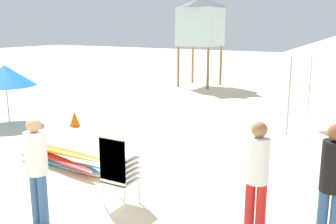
% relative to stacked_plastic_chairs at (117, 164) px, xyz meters
% --- Properties ---
extents(ground, '(80.00, 80.00, 0.00)m').
position_rel_stacked_plastic_chairs_xyz_m(ground, '(-0.79, -1.06, -0.74)').
color(ground, beige).
extents(stacked_plastic_chairs, '(0.48, 0.48, 1.29)m').
position_rel_stacked_plastic_chairs_xyz_m(stacked_plastic_chairs, '(0.00, 0.00, 0.00)').
color(stacked_plastic_chairs, silver).
rests_on(stacked_plastic_chairs, ground).
extents(surfboard_pile, '(2.65, 0.75, 0.40)m').
position_rel_stacked_plastic_chairs_xyz_m(surfboard_pile, '(-2.15, 0.91, -0.55)').
color(surfboard_pile, white).
rests_on(surfboard_pile, ground).
extents(lifeguard_near_left, '(0.32, 0.32, 1.68)m').
position_rel_stacked_plastic_chairs_xyz_m(lifeguard_near_left, '(2.22, 0.24, 0.22)').
color(lifeguard_near_left, red).
rests_on(lifeguard_near_left, ground).
extents(lifeguard_near_center, '(0.32, 0.32, 1.65)m').
position_rel_stacked_plastic_chairs_xyz_m(lifeguard_near_center, '(-0.69, -1.02, 0.20)').
color(lifeguard_near_center, '#33598C').
rests_on(lifeguard_near_center, ground).
extents(lifeguard_near_right, '(0.32, 0.32, 1.74)m').
position_rel_stacked_plastic_chairs_xyz_m(lifeguard_near_right, '(3.17, 0.38, 0.26)').
color(lifeguard_near_right, '#33598C').
rests_on(lifeguard_near_right, ground).
extents(lifeguard_tower, '(1.98, 1.98, 4.21)m').
position_rel_stacked_plastic_chairs_xyz_m(lifeguard_tower, '(-4.49, 12.65, 2.34)').
color(lifeguard_tower, olive).
rests_on(lifeguard_tower, ground).
extents(beach_umbrella_left, '(1.79, 1.79, 1.77)m').
position_rel_stacked_plastic_chairs_xyz_m(beach_umbrella_left, '(-6.41, 2.96, 0.71)').
color(beach_umbrella_left, beige).
rests_on(beach_umbrella_left, ground).
extents(traffic_cone_near, '(0.32, 0.32, 0.45)m').
position_rel_stacked_plastic_chairs_xyz_m(traffic_cone_near, '(-4.30, 3.60, -0.52)').
color(traffic_cone_near, orange).
rests_on(traffic_cone_near, ground).
extents(traffic_cone_far, '(0.32, 0.32, 0.46)m').
position_rel_stacked_plastic_chairs_xyz_m(traffic_cone_far, '(2.78, 3.45, -0.51)').
color(traffic_cone_far, orange).
rests_on(traffic_cone_far, ground).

